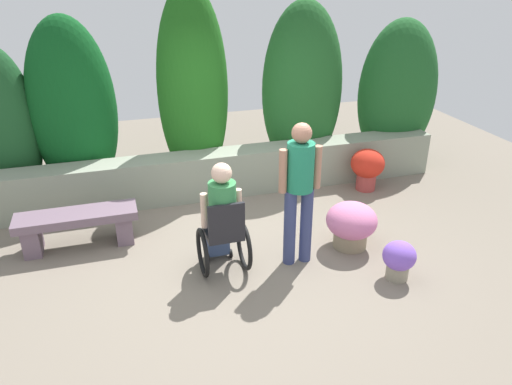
{
  "coord_description": "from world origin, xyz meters",
  "views": [
    {
      "loc": [
        -1.38,
        -4.92,
        3.23
      ],
      "look_at": [
        0.09,
        -0.09,
        0.85
      ],
      "focal_mm": 34.72,
      "sensor_mm": 36.0,
      "label": 1
    }
  ],
  "objects_px": {
    "flower_pot_purple_near": "(399,259)",
    "flower_pot_terracotta_by_wall": "(367,167)",
    "person_in_wheelchair": "(222,221)",
    "person_standing_companion": "(300,185)",
    "flower_pot_red_accent": "(351,224)",
    "stone_bench": "(78,224)"
  },
  "relations": [
    {
      "from": "flower_pot_purple_near",
      "to": "flower_pot_terracotta_by_wall",
      "type": "relative_size",
      "value": 0.7
    },
    {
      "from": "person_in_wheelchair",
      "to": "flower_pot_purple_near",
      "type": "bearing_deg",
      "value": -18.74
    },
    {
      "from": "person_in_wheelchair",
      "to": "person_standing_companion",
      "type": "distance_m",
      "value": 0.94
    },
    {
      "from": "person_standing_companion",
      "to": "flower_pot_terracotta_by_wall",
      "type": "bearing_deg",
      "value": 41.47
    },
    {
      "from": "person_standing_companion",
      "to": "flower_pot_purple_near",
      "type": "distance_m",
      "value": 1.36
    },
    {
      "from": "person_standing_companion",
      "to": "flower_pot_red_accent",
      "type": "bearing_deg",
      "value": 8.8
    },
    {
      "from": "person_standing_companion",
      "to": "flower_pot_purple_near",
      "type": "bearing_deg",
      "value": -35.28
    },
    {
      "from": "flower_pot_red_accent",
      "to": "flower_pot_purple_near",
      "type": "bearing_deg",
      "value": -76.23
    },
    {
      "from": "stone_bench",
      "to": "person_standing_companion",
      "type": "bearing_deg",
      "value": -21.19
    },
    {
      "from": "stone_bench",
      "to": "flower_pot_purple_near",
      "type": "relative_size",
      "value": 3.16
    },
    {
      "from": "person_in_wheelchair",
      "to": "flower_pot_red_accent",
      "type": "distance_m",
      "value": 1.65
    },
    {
      "from": "person_in_wheelchair",
      "to": "flower_pot_purple_near",
      "type": "height_order",
      "value": "person_in_wheelchair"
    },
    {
      "from": "flower_pot_terracotta_by_wall",
      "to": "flower_pot_red_accent",
      "type": "xyz_separation_m",
      "value": [
        -1.0,
        -1.45,
        -0.06
      ]
    },
    {
      "from": "person_standing_companion",
      "to": "flower_pot_red_accent",
      "type": "relative_size",
      "value": 2.72
    },
    {
      "from": "flower_pot_purple_near",
      "to": "flower_pot_terracotta_by_wall",
      "type": "height_order",
      "value": "flower_pot_terracotta_by_wall"
    },
    {
      "from": "flower_pot_purple_near",
      "to": "person_standing_companion",
      "type": "bearing_deg",
      "value": 145.27
    },
    {
      "from": "flower_pot_purple_near",
      "to": "flower_pot_terracotta_by_wall",
      "type": "distance_m",
      "value": 2.38
    },
    {
      "from": "person_in_wheelchair",
      "to": "flower_pot_red_accent",
      "type": "relative_size",
      "value": 2.14
    },
    {
      "from": "person_in_wheelchair",
      "to": "person_standing_companion",
      "type": "relative_size",
      "value": 0.78
    },
    {
      "from": "flower_pot_terracotta_by_wall",
      "to": "flower_pot_red_accent",
      "type": "bearing_deg",
      "value": -124.49
    },
    {
      "from": "flower_pot_purple_near",
      "to": "person_in_wheelchair",
      "type": "bearing_deg",
      "value": 157.65
    },
    {
      "from": "person_in_wheelchair",
      "to": "flower_pot_terracotta_by_wall",
      "type": "height_order",
      "value": "person_in_wheelchair"
    }
  ]
}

